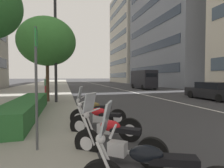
# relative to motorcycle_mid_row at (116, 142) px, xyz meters

# --- Properties ---
(sidewalk_right_plaza) EXTENTS (160.00, 9.00, 0.15)m
(sidewalk_right_plaza) POSITION_rel_motorcycle_mid_row_xyz_m (28.36, 4.88, -0.36)
(sidewalk_right_plaza) COLOR gray
(sidewalk_right_plaza) RESTS_ON ground
(lane_centre_stripe) EXTENTS (110.00, 0.16, 0.01)m
(lane_centre_stripe) POSITION_rel_motorcycle_mid_row_xyz_m (33.36, -6.82, -0.43)
(lane_centre_stripe) COLOR silver
(lane_centre_stripe) RESTS_ON ground
(motorcycle_mid_row) EXTENTS (1.38, 1.76, 1.48)m
(motorcycle_mid_row) POSITION_rel_motorcycle_mid_row_xyz_m (0.00, 0.00, 0.00)
(motorcycle_mid_row) COLOR black
(motorcycle_mid_row) RESTS_ON ground
(motorcycle_under_tarp) EXTENTS (1.25, 1.96, 1.11)m
(motorcycle_under_tarp) POSITION_rel_motorcycle_mid_row_xyz_m (1.51, -0.05, -0.01)
(motorcycle_under_tarp) COLOR black
(motorcycle_under_tarp) RESTS_ON ground
(motorcycle_far_end_row) EXTENTS (0.81, 2.04, 1.48)m
(motorcycle_far_end_row) POSITION_rel_motorcycle_mid_row_xyz_m (2.93, -0.10, 0.00)
(motorcycle_far_end_row) COLOR black
(motorcycle_far_end_row) RESTS_ON ground
(car_mid_block_traffic) EXTENTS (4.53, 2.05, 1.41)m
(car_mid_block_traffic) POSITION_rel_motorcycle_mid_row_xyz_m (8.46, -10.53, 0.23)
(car_mid_block_traffic) COLOR black
(car_mid_block_traffic) RESTS_ON ground
(delivery_van_ahead) EXTENTS (5.36, 2.19, 2.80)m
(delivery_van_ahead) POSITION_rel_motorcycle_mid_row_xyz_m (22.22, -10.66, 1.05)
(delivery_van_ahead) COLOR black
(delivery_van_ahead) RESTS_ON ground
(parking_sign_by_curb) EXTENTS (0.32, 0.06, 2.82)m
(parking_sign_by_curb) POSITION_rel_motorcycle_mid_row_xyz_m (0.71, 1.68, 1.39)
(parking_sign_by_curb) COLOR #47494C
(parking_sign_by_curb) RESTS_ON sidewalk_right_plaza
(street_lamp_with_banners) EXTENTS (1.26, 2.41, 7.79)m
(street_lamp_with_banners) POSITION_rel_motorcycle_mid_row_xyz_m (9.03, 1.26, 4.39)
(street_lamp_with_banners) COLOR #232326
(street_lamp_with_banners) RESTS_ON sidewalk_right_plaza
(clipped_hedge_bed) EXTENTS (6.74, 1.10, 0.71)m
(clipped_hedge_bed) POSITION_rel_motorcycle_mid_row_xyz_m (4.80, 2.67, 0.07)
(clipped_hedge_bed) COLOR #28602D
(clipped_hedge_bed) RESTS_ON sidewalk_right_plaza
(street_tree_near_plaza_corner) EXTENTS (3.86, 3.86, 5.73)m
(street_tree_near_plaza_corner) POSITION_rel_motorcycle_mid_row_xyz_m (9.52, 2.18, 3.79)
(street_tree_near_plaza_corner) COLOR #473323
(street_tree_near_plaza_corner) RESTS_ON sidewalk_right_plaza
(pedestrian_on_plaza) EXTENTS (0.48, 0.43, 1.72)m
(pedestrian_on_plaza) POSITION_rel_motorcycle_mid_row_xyz_m (13.57, 2.61, 0.58)
(pedestrian_on_plaza) COLOR maroon
(pedestrian_on_plaza) RESTS_ON sidewalk_right_plaza
(office_tower_mid_left) EXTENTS (20.52, 18.72, 29.68)m
(office_tower_mid_left) POSITION_rel_motorcycle_mid_row_xyz_m (55.25, -25.33, 14.40)
(office_tower_mid_left) COLOR #B7B2A3
(office_tower_mid_left) RESTS_ON ground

